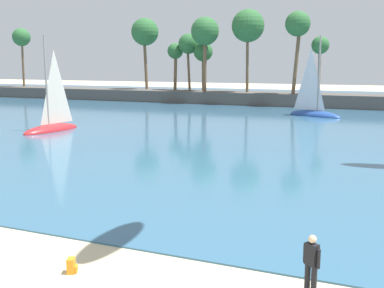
# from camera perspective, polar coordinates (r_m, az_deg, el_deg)

# --- Properties ---
(sea) EXTENTS (220.00, 93.93, 0.06)m
(sea) POSITION_cam_1_polar(r_m,az_deg,el_deg) (60.30, 14.06, 3.92)
(sea) COLOR #33607F
(sea) RESTS_ON ground
(palm_headland) EXTENTS (115.95, 6.95, 13.54)m
(palm_headland) POSITION_cam_1_polar(r_m,az_deg,el_deg) (66.81, 16.37, 7.86)
(palm_headland) COLOR #514C47
(palm_headland) RESTS_ON ground
(person_at_waterline) EXTENTS (0.47, 0.36, 1.67)m
(person_at_waterline) POSITION_cam_1_polar(r_m,az_deg,el_deg) (12.62, 14.38, -14.00)
(person_at_waterline) COLOR black
(person_at_waterline) RESTS_ON ground
(backpack_near_kite) EXTENTS (0.35, 0.36, 0.44)m
(backpack_near_kite) POSITION_cam_1_polar(r_m,az_deg,el_deg) (14.22, -14.51, -14.24)
(backpack_near_kite) COLOR orange
(backpack_near_kite) RESTS_ON ground
(sailboat_near_shore) EXTENTS (6.76, 4.68, 9.53)m
(sailboat_near_shore) POSITION_cam_1_polar(r_m,az_deg,el_deg) (54.53, 14.67, 4.24)
(sailboat_near_shore) COLOR #234793
(sailboat_near_shore) RESTS_ON sea
(sailboat_mid_bay) EXTENTS (2.52, 6.26, 8.83)m
(sailboat_mid_bay) POSITION_cam_1_polar(r_m,az_deg,el_deg) (42.96, -16.73, 2.63)
(sailboat_mid_bay) COLOR red
(sailboat_mid_bay) RESTS_ON sea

